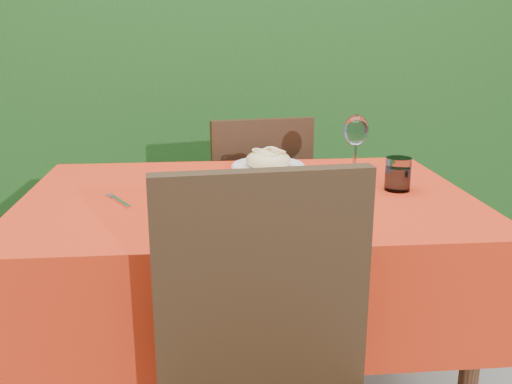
{
  "coord_description": "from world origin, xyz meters",
  "views": [
    {
      "loc": [
        -0.12,
        -1.55,
        1.2
      ],
      "look_at": [
        0.02,
        -0.05,
        0.77
      ],
      "focal_mm": 40.0,
      "sensor_mm": 36.0,
      "label": 1
    }
  ],
  "objects": [
    {
      "name": "pasta_plate",
      "position": [
        0.09,
        0.27,
        0.77
      ],
      "size": [
        0.24,
        0.24,
        0.07
      ],
      "rotation": [
        0.0,
        0.0,
        0.17
      ],
      "color": "silver",
      "rests_on": "dining_table"
    },
    {
      "name": "pizza_plate",
      "position": [
        -0.07,
        -0.13,
        0.78
      ],
      "size": [
        0.37,
        0.37,
        0.07
      ],
      "rotation": [
        0.0,
        0.0,
        -0.16
      ],
      "color": "silver",
      "rests_on": "dining_table"
    },
    {
      "name": "dining_table",
      "position": [
        0.0,
        0.0,
        0.6
      ],
      "size": [
        1.26,
        0.86,
        0.75
      ],
      "color": "#472C16",
      "rests_on": "ground"
    },
    {
      "name": "fork",
      "position": [
        -0.35,
        -0.05,
        0.75
      ],
      "size": [
        0.1,
        0.15,
        0.0
      ],
      "primitive_type": "cube",
      "rotation": [
        0.0,
        0.0,
        0.51
      ],
      "color": "silver",
      "rests_on": "dining_table"
    },
    {
      "name": "chair_far",
      "position": [
        0.09,
        0.65,
        0.5
      ],
      "size": [
        0.46,
        0.46,
        0.88
      ],
      "rotation": [
        0.0,
        0.0,
        3.31
      ],
      "color": "black",
      "rests_on": "ground"
    },
    {
      "name": "hedge",
      "position": [
        0.0,
        1.55,
        0.92
      ],
      "size": [
        3.2,
        0.55,
        1.78
      ],
      "color": "black",
      "rests_on": "ground"
    },
    {
      "name": "water_glass",
      "position": [
        0.44,
        0.0,
        0.79
      ],
      "size": [
        0.07,
        0.07,
        0.1
      ],
      "color": "silver",
      "rests_on": "dining_table"
    },
    {
      "name": "wine_glass",
      "position": [
        0.36,
        0.2,
        0.88
      ],
      "size": [
        0.08,
        0.08,
        0.19
      ],
      "color": "silver",
      "rests_on": "dining_table"
    }
  ]
}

